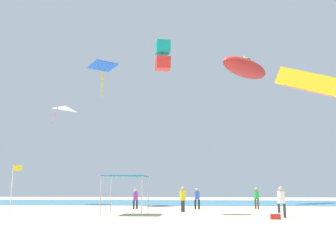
{
  "coord_description": "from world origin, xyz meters",
  "views": [
    {
      "loc": [
        2.98,
        -21.76,
        1.79
      ],
      "look_at": [
        -0.21,
        11.82,
        8.36
      ],
      "focal_mm": 40.25,
      "sensor_mm": 36.0,
      "label": 1
    }
  ],
  "objects_px": {
    "kite_inflatable_red": "(245,68)",
    "kite_diamond_blue": "(103,68)",
    "person_far_shore": "(256,196)",
    "kite_box_teal": "(163,55)",
    "person_rightmost": "(183,197)",
    "kite_parafoil_yellow": "(308,82)",
    "person_near_tent": "(135,197)",
    "canopy_tent": "(126,178)",
    "person_central": "(197,197)",
    "banner_flag": "(13,185)",
    "person_leftmost": "(281,199)",
    "kite_delta_white": "(65,108)",
    "cooler_box": "(275,216)"
  },
  "relations": [
    {
      "from": "person_rightmost",
      "to": "banner_flag",
      "type": "distance_m",
      "value": 12.24
    },
    {
      "from": "person_rightmost",
      "to": "person_leftmost",
      "type": "bearing_deg",
      "value": 71.34
    },
    {
      "from": "canopy_tent",
      "to": "person_leftmost",
      "type": "height_order",
      "value": "canopy_tent"
    },
    {
      "from": "cooler_box",
      "to": "kite_parafoil_yellow",
      "type": "height_order",
      "value": "kite_parafoil_yellow"
    },
    {
      "from": "person_rightmost",
      "to": "kite_inflatable_red",
      "type": "xyz_separation_m",
      "value": [
        7.24,
        18.14,
        16.11
      ]
    },
    {
      "from": "person_near_tent",
      "to": "cooler_box",
      "type": "bearing_deg",
      "value": -79.36
    },
    {
      "from": "kite_parafoil_yellow",
      "to": "kite_diamond_blue",
      "type": "height_order",
      "value": "kite_diamond_blue"
    },
    {
      "from": "person_near_tent",
      "to": "kite_parafoil_yellow",
      "type": "relative_size",
      "value": 0.38
    },
    {
      "from": "person_central",
      "to": "banner_flag",
      "type": "height_order",
      "value": "banner_flag"
    },
    {
      "from": "person_far_shore",
      "to": "kite_delta_white",
      "type": "xyz_separation_m",
      "value": [
        -20.93,
        8.05,
        10.07
      ]
    },
    {
      "from": "canopy_tent",
      "to": "banner_flag",
      "type": "distance_m",
      "value": 7.33
    },
    {
      "from": "banner_flag",
      "to": "kite_inflatable_red",
      "type": "height_order",
      "value": "kite_inflatable_red"
    },
    {
      "from": "kite_parafoil_yellow",
      "to": "person_rightmost",
      "type": "bearing_deg",
      "value": -175.03
    },
    {
      "from": "canopy_tent",
      "to": "person_central",
      "type": "xyz_separation_m",
      "value": [
        4.83,
        7.11,
        -1.45
      ]
    },
    {
      "from": "person_near_tent",
      "to": "kite_box_teal",
      "type": "xyz_separation_m",
      "value": [
        2.92,
        -5.08,
        11.09
      ]
    },
    {
      "from": "kite_inflatable_red",
      "to": "kite_diamond_blue",
      "type": "distance_m",
      "value": 18.6
    },
    {
      "from": "kite_parafoil_yellow",
      "to": "canopy_tent",
      "type": "bearing_deg",
      "value": -157.04
    },
    {
      "from": "person_rightmost",
      "to": "person_central",
      "type": "bearing_deg",
      "value": -174.68
    },
    {
      "from": "person_rightmost",
      "to": "kite_parafoil_yellow",
      "type": "height_order",
      "value": "kite_parafoil_yellow"
    },
    {
      "from": "kite_box_teal",
      "to": "kite_inflatable_red",
      "type": "distance_m",
      "value": 22.03
    },
    {
      "from": "kite_diamond_blue",
      "to": "banner_flag",
      "type": "bearing_deg",
      "value": -132.86
    },
    {
      "from": "person_rightmost",
      "to": "kite_diamond_blue",
      "type": "bearing_deg",
      "value": -117.54
    },
    {
      "from": "canopy_tent",
      "to": "person_central",
      "type": "bearing_deg",
      "value": 55.86
    },
    {
      "from": "canopy_tent",
      "to": "kite_diamond_blue",
      "type": "relative_size",
      "value": 0.77
    },
    {
      "from": "banner_flag",
      "to": "kite_diamond_blue",
      "type": "xyz_separation_m",
      "value": [
        0.75,
        16.95,
        13.26
      ]
    },
    {
      "from": "person_near_tent",
      "to": "person_rightmost",
      "type": "xyz_separation_m",
      "value": [
        4.34,
        -3.62,
        0.11
      ]
    },
    {
      "from": "person_central",
      "to": "person_far_shore",
      "type": "relative_size",
      "value": 0.96
    },
    {
      "from": "person_near_tent",
      "to": "cooler_box",
      "type": "relative_size",
      "value": 2.98
    },
    {
      "from": "canopy_tent",
      "to": "person_leftmost",
      "type": "relative_size",
      "value": 1.54
    },
    {
      "from": "kite_delta_white",
      "to": "kite_diamond_blue",
      "type": "relative_size",
      "value": 1.16
    },
    {
      "from": "person_rightmost",
      "to": "kite_diamond_blue",
      "type": "xyz_separation_m",
      "value": [
        -9.58,
        10.44,
        14.12
      ]
    },
    {
      "from": "person_far_shore",
      "to": "kite_inflatable_red",
      "type": "height_order",
      "value": "kite_inflatable_red"
    },
    {
      "from": "person_central",
      "to": "kite_box_teal",
      "type": "distance_m",
      "value": 12.52
    },
    {
      "from": "person_far_shore",
      "to": "kite_box_teal",
      "type": "xyz_separation_m",
      "value": [
        -7.63,
        -6.33,
        11.0
      ]
    },
    {
      "from": "kite_inflatable_red",
      "to": "kite_diamond_blue",
      "type": "xyz_separation_m",
      "value": [
        -16.82,
        -7.7,
        -1.99
      ]
    },
    {
      "from": "kite_delta_white",
      "to": "kite_parafoil_yellow",
      "type": "height_order",
      "value": "kite_delta_white"
    },
    {
      "from": "person_near_tent",
      "to": "person_far_shore",
      "type": "bearing_deg",
      "value": -28.14
    },
    {
      "from": "canopy_tent",
      "to": "person_far_shore",
      "type": "relative_size",
      "value": 1.57
    },
    {
      "from": "banner_flag",
      "to": "kite_parafoil_yellow",
      "type": "bearing_deg",
      "value": 11.94
    },
    {
      "from": "canopy_tent",
      "to": "cooler_box",
      "type": "bearing_deg",
      "value": -17.88
    },
    {
      "from": "banner_flag",
      "to": "person_rightmost",
      "type": "bearing_deg",
      "value": 32.23
    },
    {
      "from": "person_central",
      "to": "person_far_shore",
      "type": "distance_m",
      "value": 5.29
    },
    {
      "from": "canopy_tent",
      "to": "person_near_tent",
      "type": "bearing_deg",
      "value": 94.45
    },
    {
      "from": "person_rightmost",
      "to": "cooler_box",
      "type": "xyz_separation_m",
      "value": [
        5.77,
        -6.29,
        -0.93
      ]
    },
    {
      "from": "person_rightmost",
      "to": "kite_parafoil_yellow",
      "type": "bearing_deg",
      "value": 95.61
    },
    {
      "from": "person_central",
      "to": "cooler_box",
      "type": "xyz_separation_m",
      "value": [
        4.75,
        -10.2,
        -0.87
      ]
    },
    {
      "from": "person_rightmost",
      "to": "kite_delta_white",
      "type": "height_order",
      "value": "kite_delta_white"
    },
    {
      "from": "person_near_tent",
      "to": "kite_diamond_blue",
      "type": "relative_size",
      "value": 0.45
    },
    {
      "from": "person_far_shore",
      "to": "kite_box_teal",
      "type": "distance_m",
      "value": 14.81
    },
    {
      "from": "person_near_tent",
      "to": "person_leftmost",
      "type": "height_order",
      "value": "person_leftmost"
    }
  ]
}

